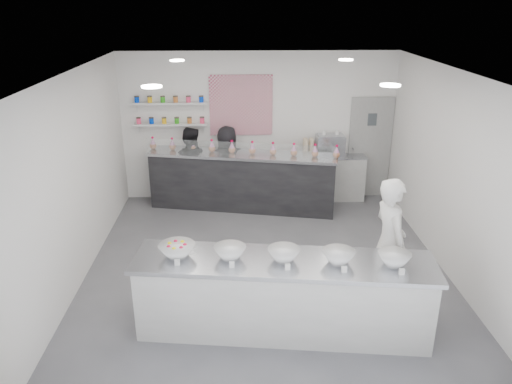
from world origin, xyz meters
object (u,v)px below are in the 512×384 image
prep_counter (283,296)px  staff_left (190,166)px  back_bar (242,181)px  espresso_ledge (334,178)px  espresso_machine (330,146)px  staff_right (228,166)px  woman_prep (389,243)px

prep_counter → staff_left: 4.50m
back_bar → espresso_ledge: (1.89, 0.40, -0.10)m
back_bar → espresso_machine: espresso_machine is taller
prep_counter → staff_right: size_ratio=2.27×
back_bar → espresso_ledge: back_bar is taller
back_bar → staff_right: 0.45m
staff_left → espresso_machine: bearing=-164.5°
back_bar → prep_counter: bearing=-72.0°
back_bar → staff_right: staff_right is taller
espresso_ledge → espresso_machine: bearing=180.0°
staff_left → staff_right: size_ratio=0.99×
back_bar → espresso_ledge: bearing=23.4°
woman_prep → espresso_machine: bearing=-8.5°
staff_right → espresso_machine: bearing=173.4°
espresso_machine → espresso_ledge: bearing=0.0°
woman_prep → staff_left: 4.69m
staff_right → staff_left: bearing=-10.8°
espresso_machine → staff_left: staff_left is taller
woman_prep → staff_right: size_ratio=1.12×
prep_counter → espresso_ledge: size_ratio=2.88×
espresso_ledge → espresso_machine: size_ratio=2.27×
back_bar → woman_prep: bearing=-49.0°
espresso_machine → back_bar: bearing=-167.2°
staff_left → staff_right: (0.74, 0.00, 0.01)m
espresso_machine → staff_left: size_ratio=0.35×
prep_counter → espresso_machine: (1.31, 4.39, 0.66)m
espresso_ledge → staff_right: 2.21m
back_bar → staff_right: (-0.29, 0.25, 0.24)m
espresso_ledge → woman_prep: (0.04, -3.79, 0.44)m
back_bar → staff_right: bearing=150.8°
espresso_ledge → staff_right: staff_right is taller
back_bar → woman_prep: size_ratio=2.02×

